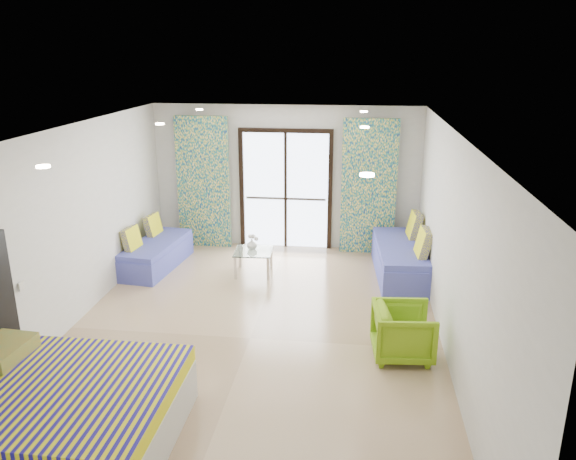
# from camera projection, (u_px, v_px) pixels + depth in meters

# --- Properties ---
(floor) EXTENTS (5.00, 7.50, 0.01)m
(floor) POSITION_uv_depth(u_px,v_px,m) (250.00, 338.00, 7.43)
(floor) COLOR #947758
(floor) RESTS_ON ground
(ceiling) EXTENTS (5.00, 7.50, 0.01)m
(ceiling) POSITION_uv_depth(u_px,v_px,m) (246.00, 134.00, 6.60)
(ceiling) COLOR silver
(ceiling) RESTS_ON ground
(wall_back) EXTENTS (5.00, 0.01, 2.70)m
(wall_back) POSITION_uv_depth(u_px,v_px,m) (286.00, 178.00, 10.56)
(wall_back) COLOR silver
(wall_back) RESTS_ON ground
(wall_front) EXTENTS (5.00, 0.01, 2.70)m
(wall_front) POSITION_uv_depth(u_px,v_px,m) (133.00, 437.00, 3.47)
(wall_front) COLOR silver
(wall_front) RESTS_ON ground
(wall_left) EXTENTS (0.01, 7.50, 2.70)m
(wall_left) POSITION_uv_depth(u_px,v_px,m) (59.00, 234.00, 7.31)
(wall_left) COLOR silver
(wall_left) RESTS_ON ground
(wall_right) EXTENTS (0.01, 7.50, 2.70)m
(wall_right) POSITION_uv_depth(u_px,v_px,m) (453.00, 250.00, 6.72)
(wall_right) COLOR silver
(wall_right) RESTS_ON ground
(balcony_door) EXTENTS (1.76, 0.08, 2.28)m
(balcony_door) POSITION_uv_depth(u_px,v_px,m) (286.00, 183.00, 10.56)
(balcony_door) COLOR black
(balcony_door) RESTS_ON floor
(balcony_rail) EXTENTS (1.52, 0.03, 0.04)m
(balcony_rail) POSITION_uv_depth(u_px,v_px,m) (286.00, 199.00, 10.66)
(balcony_rail) COLOR #595451
(balcony_rail) RESTS_ON balcony_door
(curtain_left) EXTENTS (1.00, 0.10, 2.50)m
(curtain_left) POSITION_uv_depth(u_px,v_px,m) (203.00, 183.00, 10.60)
(curtain_left) COLOR silver
(curtain_left) RESTS_ON floor
(curtain_right) EXTENTS (1.00, 0.10, 2.50)m
(curtain_right) POSITION_uv_depth(u_px,v_px,m) (369.00, 187.00, 10.24)
(curtain_right) COLOR silver
(curtain_right) RESTS_ON floor
(downlight_a) EXTENTS (0.12, 0.12, 0.02)m
(downlight_a) POSITION_uv_depth(u_px,v_px,m) (43.00, 166.00, 4.88)
(downlight_a) COLOR #FFE0B2
(downlight_a) RESTS_ON ceiling
(downlight_b) EXTENTS (0.12, 0.12, 0.02)m
(downlight_b) POSITION_uv_depth(u_px,v_px,m) (367.00, 175.00, 4.56)
(downlight_b) COLOR #FFE0B2
(downlight_b) RESTS_ON ceiling
(downlight_c) EXTENTS (0.12, 0.12, 0.02)m
(downlight_c) POSITION_uv_depth(u_px,v_px,m) (160.00, 124.00, 7.72)
(downlight_c) COLOR #FFE0B2
(downlight_c) RESTS_ON ceiling
(downlight_d) EXTENTS (0.12, 0.12, 0.02)m
(downlight_d) POSITION_uv_depth(u_px,v_px,m) (365.00, 127.00, 7.39)
(downlight_d) COLOR #FFE0B2
(downlight_d) RESTS_ON ceiling
(downlight_e) EXTENTS (0.12, 0.12, 0.02)m
(downlight_e) POSITION_uv_depth(u_px,v_px,m) (199.00, 109.00, 9.61)
(downlight_e) COLOR #FFE0B2
(downlight_e) RESTS_ON ceiling
(downlight_f) EXTENTS (0.12, 0.12, 0.02)m
(downlight_f) POSITION_uv_depth(u_px,v_px,m) (364.00, 112.00, 9.28)
(downlight_f) COLOR #FFE0B2
(downlight_f) RESTS_ON ceiling
(switch_plate) EXTENTS (0.02, 0.10, 0.10)m
(switch_plate) POSITION_uv_depth(u_px,v_px,m) (21.00, 286.00, 6.46)
(switch_plate) COLOR silver
(switch_plate) RESTS_ON wall_left
(bed) EXTENTS (2.24, 1.83, 0.77)m
(bed) POSITION_uv_depth(u_px,v_px,m) (54.00, 412.00, 5.38)
(bed) COLOR silver
(bed) RESTS_ON floor
(daybed_left) EXTENTS (0.84, 1.76, 0.84)m
(daybed_left) POSITION_uv_depth(u_px,v_px,m) (156.00, 253.00, 9.80)
(daybed_left) COLOR #484EAD
(daybed_left) RESTS_ON floor
(daybed_right) EXTENTS (0.90, 2.03, 0.98)m
(daybed_right) POSITION_uv_depth(u_px,v_px,m) (401.00, 259.00, 9.40)
(daybed_right) COLOR #484EAD
(daybed_right) RESTS_ON floor
(coffee_table) EXTENTS (0.66, 0.66, 0.72)m
(coffee_table) POSITION_uv_depth(u_px,v_px,m) (254.00, 253.00, 9.48)
(coffee_table) COLOR silver
(coffee_table) RESTS_ON floor
(vase) EXTENTS (0.21, 0.21, 0.18)m
(vase) POSITION_uv_depth(u_px,v_px,m) (252.00, 244.00, 9.51)
(vase) COLOR white
(vase) RESTS_ON coffee_table
(armchair) EXTENTS (0.72, 0.76, 0.73)m
(armchair) POSITION_uv_depth(u_px,v_px,m) (403.00, 330.00, 6.88)
(armchair) COLOR #7BAB16
(armchair) RESTS_ON floor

